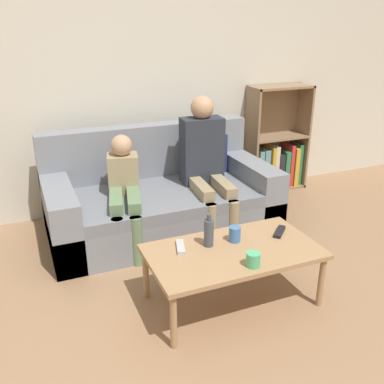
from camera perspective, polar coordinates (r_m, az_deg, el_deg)
ground_plane at (r=2.51m, az=6.49°, el=-21.73°), size 22.00×22.00×0.00m
wall_back at (r=4.06m, az=-9.55°, el=15.55°), size 12.00×0.06×2.60m
couch at (r=3.75m, az=-4.20°, el=-0.97°), size 1.92×0.97×0.86m
bookshelf at (r=4.74m, az=11.01°, el=5.25°), size 0.66×0.28×1.11m
coffee_table at (r=2.75m, az=5.50°, el=-8.29°), size 1.09×0.60×0.39m
person_adult at (r=3.67m, az=1.73°, el=4.69°), size 0.37×0.68×1.15m
person_child at (r=3.45m, az=-9.04°, el=0.73°), size 0.38×0.69×0.88m
cup_near at (r=2.81m, az=5.72°, el=-5.61°), size 0.08×0.08×0.10m
cup_far at (r=2.56m, az=8.15°, el=-8.90°), size 0.09×0.09×0.09m
tv_remote_0 at (r=2.97m, az=11.59°, el=-5.21°), size 0.16×0.15×0.02m
tv_remote_1 at (r=2.73m, az=-1.55°, el=-7.33°), size 0.09×0.18×0.02m
bottle at (r=2.72m, az=2.25°, el=-5.40°), size 0.06×0.06×0.22m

